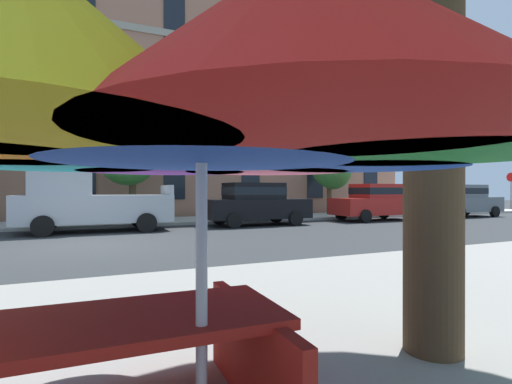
{
  "coord_description": "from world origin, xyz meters",
  "views": [
    {
      "loc": [
        -0.0,
        -10.87,
        1.45
      ],
      "look_at": [
        6.38,
        3.2,
        1.4
      ],
      "focal_mm": 26.79,
      "sensor_mm": 36.0,
      "label": 1
    }
  ],
  "objects_px": {
    "sedan_black": "(256,203)",
    "street_tree_middle": "(129,148)",
    "pickup_silver_midblock": "(89,203)",
    "stop_sign": "(511,185)",
    "patio_umbrella": "(202,111)",
    "sedan_gray": "(463,200)",
    "picnic_table": "(117,370)",
    "street_tree_right": "(331,171)",
    "sedan_red": "(376,201)"
  },
  "relations": [
    {
      "from": "sedan_black",
      "to": "street_tree_middle",
      "type": "bearing_deg",
      "value": 145.31
    },
    {
      "from": "pickup_silver_midblock",
      "to": "stop_sign",
      "type": "bearing_deg",
      "value": 7.21
    },
    {
      "from": "pickup_silver_midblock",
      "to": "patio_umbrella",
      "type": "relative_size",
      "value": 1.58
    },
    {
      "from": "pickup_silver_midblock",
      "to": "patio_umbrella",
      "type": "distance_m",
      "value": 12.73
    },
    {
      "from": "sedan_gray",
      "to": "patio_umbrella",
      "type": "xyz_separation_m",
      "value": [
        -18.69,
        -12.7,
        0.91
      ]
    },
    {
      "from": "stop_sign",
      "to": "picnic_table",
      "type": "distance_m",
      "value": 33.44
    },
    {
      "from": "sedan_gray",
      "to": "street_tree_middle",
      "type": "relative_size",
      "value": 0.87
    },
    {
      "from": "sedan_gray",
      "to": "street_tree_right",
      "type": "distance_m",
      "value": 7.41
    },
    {
      "from": "pickup_silver_midblock",
      "to": "sedan_black",
      "type": "bearing_deg",
      "value": -0.0
    },
    {
      "from": "stop_sign",
      "to": "street_tree_middle",
      "type": "height_order",
      "value": "street_tree_middle"
    },
    {
      "from": "sedan_black",
      "to": "street_tree_middle",
      "type": "xyz_separation_m",
      "value": [
        -4.72,
        3.27,
        2.43
      ]
    },
    {
      "from": "stop_sign",
      "to": "street_tree_middle",
      "type": "relative_size",
      "value": 0.56
    },
    {
      "from": "stop_sign",
      "to": "street_tree_right",
      "type": "height_order",
      "value": "street_tree_right"
    },
    {
      "from": "pickup_silver_midblock",
      "to": "sedan_gray",
      "type": "relative_size",
      "value": 1.16
    },
    {
      "from": "patio_umbrella",
      "to": "pickup_silver_midblock",
      "type": "bearing_deg",
      "value": 91.63
    },
    {
      "from": "sedan_black",
      "to": "stop_sign",
      "type": "height_order",
      "value": "stop_sign"
    },
    {
      "from": "street_tree_right",
      "to": "picnic_table",
      "type": "bearing_deg",
      "value": -128.68
    },
    {
      "from": "sedan_red",
      "to": "picnic_table",
      "type": "height_order",
      "value": "sedan_red"
    },
    {
      "from": "sedan_red",
      "to": "patio_umbrella",
      "type": "height_order",
      "value": "patio_umbrella"
    },
    {
      "from": "street_tree_middle",
      "to": "patio_umbrella",
      "type": "relative_size",
      "value": 1.56
    },
    {
      "from": "sedan_red",
      "to": "picnic_table",
      "type": "bearing_deg",
      "value": -136.12
    },
    {
      "from": "sedan_red",
      "to": "stop_sign",
      "type": "height_order",
      "value": "stop_sign"
    },
    {
      "from": "picnic_table",
      "to": "sedan_red",
      "type": "bearing_deg",
      "value": 43.88
    },
    {
      "from": "sedan_black",
      "to": "sedan_red",
      "type": "bearing_deg",
      "value": 0.0
    },
    {
      "from": "street_tree_middle",
      "to": "street_tree_right",
      "type": "relative_size",
      "value": 1.42
    },
    {
      "from": "picnic_table",
      "to": "stop_sign",
      "type": "bearing_deg",
      "value": 28.81
    },
    {
      "from": "sedan_gray",
      "to": "stop_sign",
      "type": "relative_size",
      "value": 1.56
    },
    {
      "from": "sedan_red",
      "to": "street_tree_middle",
      "type": "relative_size",
      "value": 0.87
    },
    {
      "from": "sedan_gray",
      "to": "stop_sign",
      "type": "bearing_deg",
      "value": 19.92
    },
    {
      "from": "sedan_gray",
      "to": "street_tree_right",
      "type": "relative_size",
      "value": 1.24
    },
    {
      "from": "street_tree_right",
      "to": "sedan_black",
      "type": "bearing_deg",
      "value": -150.83
    },
    {
      "from": "street_tree_right",
      "to": "picnic_table",
      "type": "height_order",
      "value": "street_tree_right"
    },
    {
      "from": "sedan_black",
      "to": "sedan_red",
      "type": "height_order",
      "value": "same"
    },
    {
      "from": "sedan_black",
      "to": "picnic_table",
      "type": "relative_size",
      "value": 2.39
    },
    {
      "from": "sedan_red",
      "to": "patio_umbrella",
      "type": "bearing_deg",
      "value": -134.58
    },
    {
      "from": "sedan_black",
      "to": "sedan_gray",
      "type": "height_order",
      "value": "same"
    },
    {
      "from": "sedan_black",
      "to": "patio_umbrella",
      "type": "xyz_separation_m",
      "value": [
        -6.05,
        -12.7,
        0.91
      ]
    },
    {
      "from": "picnic_table",
      "to": "street_tree_middle",
      "type": "bearing_deg",
      "value": 83.79
    },
    {
      "from": "stop_sign",
      "to": "picnic_table",
      "type": "height_order",
      "value": "stop_sign"
    },
    {
      "from": "street_tree_right",
      "to": "patio_umbrella",
      "type": "height_order",
      "value": "street_tree_right"
    },
    {
      "from": "street_tree_right",
      "to": "street_tree_middle",
      "type": "bearing_deg",
      "value": -178.65
    },
    {
      "from": "sedan_black",
      "to": "pickup_silver_midblock",
      "type": "bearing_deg",
      "value": 180.0
    },
    {
      "from": "sedan_gray",
      "to": "sedan_black",
      "type": "bearing_deg",
      "value": 180.0
    },
    {
      "from": "pickup_silver_midblock",
      "to": "street_tree_middle",
      "type": "relative_size",
      "value": 1.01
    },
    {
      "from": "sedan_black",
      "to": "picnic_table",
      "type": "bearing_deg",
      "value": -117.41
    },
    {
      "from": "street_tree_middle",
      "to": "sedan_black",
      "type": "bearing_deg",
      "value": -34.69
    },
    {
      "from": "sedan_black",
      "to": "stop_sign",
      "type": "relative_size",
      "value": 1.56
    },
    {
      "from": "sedan_gray",
      "to": "sedan_red",
      "type": "bearing_deg",
      "value": 180.0
    },
    {
      "from": "sedan_black",
      "to": "street_tree_right",
      "type": "xyz_separation_m",
      "value": [
        6.33,
        3.53,
        1.6
      ]
    },
    {
      "from": "sedan_black",
      "to": "sedan_gray",
      "type": "distance_m",
      "value": 12.64
    }
  ]
}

